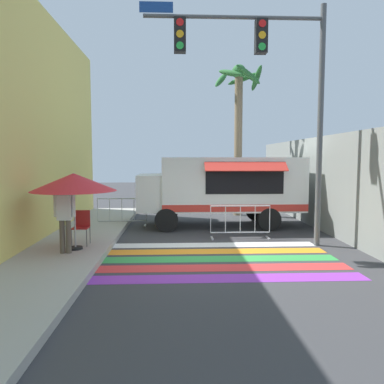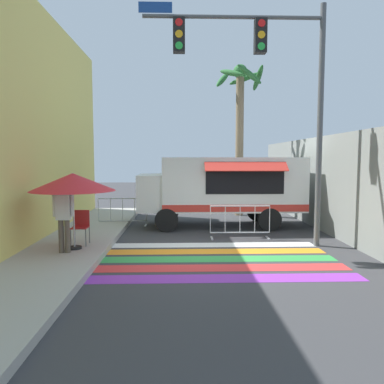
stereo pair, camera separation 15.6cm
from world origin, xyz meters
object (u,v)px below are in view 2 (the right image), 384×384
food_truck (219,186)px  barricade_front (240,222)px  palm_tree (240,113)px  traffic_signal_pole (264,73)px  folding_chair (81,224)px  vendor_person (64,212)px  barricade_side (123,212)px  patio_umbrella (73,182)px

food_truck → barricade_front: bearing=-79.0°
food_truck → palm_tree: 4.16m
traffic_signal_pole → palm_tree: bearing=87.2°
barricade_front → folding_chair: bearing=-163.7°
vendor_person → palm_tree: bearing=47.5°
traffic_signal_pole → barricade_front: traffic_signal_pole is taller
food_truck → traffic_signal_pole: (0.88, -3.28, 3.33)m
food_truck → vendor_person: 6.23m
vendor_person → barricade_front: (4.73, 2.28, -0.66)m
folding_chair → palm_tree: bearing=50.9°
barricade_side → palm_tree: (4.75, 2.55, 3.95)m
barricade_front → palm_tree: size_ratio=0.29×
traffic_signal_pole → barricade_front: 4.48m
food_truck → traffic_signal_pole: traffic_signal_pole is taller
folding_chair → patio_umbrella: bearing=-91.6°
traffic_signal_pole → patio_umbrella: bearing=-170.7°
barricade_side → palm_tree: palm_tree is taller
patio_umbrella → barricade_side: (0.59, 4.24, -1.38)m
folding_chair → vendor_person: bearing=-98.3°
food_truck → vendor_person: (-4.30, -4.50, -0.33)m
food_truck → folding_chair: size_ratio=6.40×
patio_umbrella → palm_tree: 9.01m
patio_umbrella → vendor_person: patio_umbrella is taller
barricade_front → barricade_side: bearing=149.6°
vendor_person → folding_chair: bearing=75.1°
traffic_signal_pole → patio_umbrella: size_ratio=3.11×
folding_chair → barricade_side: folding_chair is taller
food_truck → barricade_side: size_ratio=3.25×
barricade_side → palm_tree: size_ratio=0.28×
barricade_side → food_truck: bearing=-2.1°
barricade_front → barricade_side: size_ratio=1.04×
food_truck → barricade_front: size_ratio=3.13×
barricade_front → barricade_side: 4.65m
folding_chair → palm_tree: 9.00m
folding_chair → palm_tree: size_ratio=0.14×
barricade_front → palm_tree: bearing=81.4°
traffic_signal_pole → vendor_person: bearing=-166.7°
vendor_person → palm_tree: palm_tree is taller
vendor_person → barricade_front: size_ratio=0.93×
food_truck → patio_umbrella: (-4.17, -4.11, 0.39)m
folding_chair → barricade_front: bearing=17.7°
patio_umbrella → palm_tree: size_ratio=0.33×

